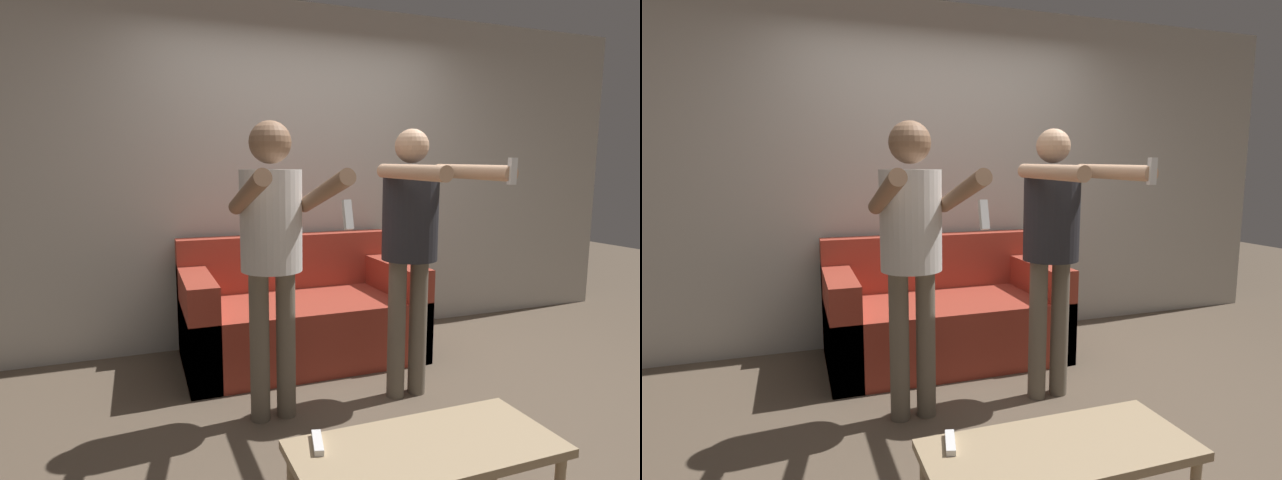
{
  "view_description": "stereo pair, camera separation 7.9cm",
  "coord_description": "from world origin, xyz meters",
  "views": [
    {
      "loc": [
        -1.26,
        -2.38,
        1.41
      ],
      "look_at": [
        -0.15,
        0.62,
        0.95
      ],
      "focal_mm": 28.0,
      "sensor_mm": 36.0,
      "label": 1
    },
    {
      "loc": [
        -1.18,
        -2.41,
        1.41
      ],
      "look_at": [
        -0.15,
        0.62,
        0.95
      ],
      "focal_mm": 28.0,
      "sensor_mm": 36.0,
      "label": 2
    }
  ],
  "objects": [
    {
      "name": "wall_back",
      "position": [
        0.0,
        1.54,
        1.35
      ],
      "size": [
        6.4,
        0.06,
        2.7
      ],
      "color": "#B7B2A8",
      "rests_on": "ground_plane"
    },
    {
      "name": "remote_on_table",
      "position": [
        -0.66,
        -0.72,
        0.38
      ],
      "size": [
        0.07,
        0.15,
        0.02
      ],
      "color": "white",
      "rests_on": "coffee_table"
    },
    {
      "name": "coffee_table",
      "position": [
        -0.26,
        -0.86,
        0.33
      ],
      "size": [
        1.05,
        0.45,
        0.36
      ],
      "color": "tan",
      "rests_on": "ground_plane"
    },
    {
      "name": "person_standing_left",
      "position": [
        -0.58,
        0.2,
        1.05
      ],
      "size": [
        0.46,
        0.81,
        1.66
      ],
      "color": "#6B6051",
      "rests_on": "ground_plane"
    },
    {
      "name": "person_standing_right",
      "position": [
        0.28,
        0.2,
        1.04
      ],
      "size": [
        0.45,
        0.82,
        1.64
      ],
      "color": "#6B6051",
      "rests_on": "ground_plane"
    },
    {
      "name": "ground_plane",
      "position": [
        0.0,
        0.0,
        0.0
      ],
      "size": [
        14.0,
        14.0,
        0.0
      ],
      "primitive_type": "plane",
      "color": "brown"
    },
    {
      "name": "couch",
      "position": [
        -0.15,
        1.07,
        0.31
      ],
      "size": [
        1.71,
        0.89,
        0.89
      ],
      "color": "#9E3828",
      "rests_on": "ground_plane"
    }
  ]
}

